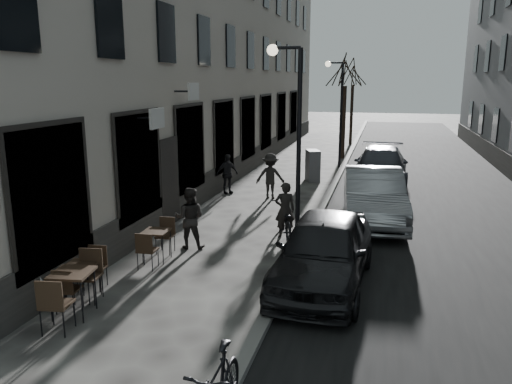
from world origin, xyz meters
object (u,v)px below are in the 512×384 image
at_px(streetlamp_far, 338,102).
at_px(pedestrian_mid, 271,176).
at_px(tree_far, 353,72).
at_px(pedestrian_near, 190,218).
at_px(streetlamp_near, 292,124).
at_px(bicycle, 285,220).
at_px(bistro_set_a, 73,289).
at_px(bistro_set_b, 82,278).
at_px(sign_board, 48,281).
at_px(utility_cabinet, 313,166).
at_px(tree_near, 346,71).
at_px(car_far, 381,166).
at_px(pedestrian_far, 227,174).
at_px(car_near, 324,250).
at_px(bistro_set_c, 157,242).
at_px(car_mid, 373,196).

distance_m(streetlamp_far, pedestrian_mid, 7.74).
relative_size(tree_far, pedestrian_near, 3.61).
relative_size(streetlamp_near, bicycle, 2.84).
bearing_deg(pedestrian_near, bistro_set_a, 72.22).
bearing_deg(bistro_set_b, sign_board, -151.87).
xyz_separation_m(sign_board, pedestrian_near, (1.41, 3.77, 0.32)).
bearing_deg(utility_cabinet, bistro_set_b, -122.24).
bearing_deg(tree_far, bistro_set_b, -97.62).
relative_size(tree_far, utility_cabinet, 4.30).
distance_m(streetlamp_far, tree_near, 3.36).
bearing_deg(car_far, bistro_set_a, -110.56).
distance_m(sign_board, pedestrian_far, 9.99).
height_order(tree_far, bistro_set_a, tree_far).
relative_size(bistro_set_a, utility_cabinet, 1.32).
xyz_separation_m(bistro_set_b, car_near, (4.50, 1.90, 0.31)).
distance_m(bistro_set_a, bicycle, 6.24).
relative_size(bistro_set_c, utility_cabinet, 1.13).
height_order(tree_far, utility_cabinet, tree_far).
bearing_deg(sign_board, bicycle, 37.57).
distance_m(streetlamp_near, utility_cabinet, 8.77).
bearing_deg(pedestrian_mid, streetlamp_far, -106.33).
distance_m(tree_far, pedestrian_near, 22.48).
xyz_separation_m(bistro_set_a, utility_cabinet, (2.46, 13.45, 0.15)).
distance_m(streetlamp_far, car_near, 14.77).
bearing_deg(tree_near, car_mid, -80.97).
bearing_deg(tree_far, tree_near, -90.00).
distance_m(tree_near, pedestrian_mid, 11.02).
bearing_deg(sign_board, streetlamp_far, 58.93).
bearing_deg(bicycle, streetlamp_near, 98.23).
height_order(utility_cabinet, pedestrian_mid, pedestrian_mid).
height_order(tree_far, car_far, tree_far).
bearing_deg(bicycle, car_mid, -156.76).
relative_size(tree_near, car_near, 1.28).
relative_size(streetlamp_near, sign_board, 4.40).
height_order(streetlamp_near, bistro_set_a, streetlamp_near).
xyz_separation_m(bistro_set_b, car_far, (5.51, 12.88, 0.30)).
bearing_deg(streetlamp_near, bistro_set_b, -126.99).
relative_size(tree_near, bicycle, 3.18).
distance_m(pedestrian_near, car_near, 3.92).
bearing_deg(car_far, bistro_set_b, -112.47).
bearing_deg(streetlamp_far, streetlamp_near, -90.00).
bearing_deg(car_far, utility_cabinet, -177.72).
xyz_separation_m(pedestrian_near, car_mid, (4.48, 3.63, 0.01)).
bearing_deg(tree_near, sign_board, -101.21).
height_order(bicycle, pedestrian_mid, pedestrian_mid).
bearing_deg(bistro_set_c, pedestrian_mid, 76.89).
xyz_separation_m(tree_near, pedestrian_far, (-3.50, -9.80, -3.91)).
bearing_deg(bistro_set_a, bicycle, 54.20).
height_order(bistro_set_c, car_mid, car_mid).
height_order(bistro_set_b, car_far, car_far).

